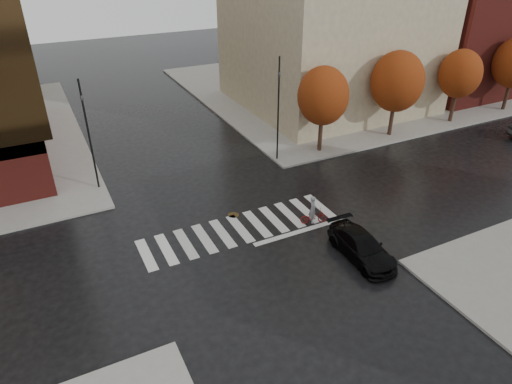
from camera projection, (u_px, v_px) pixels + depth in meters
ground at (244, 233)px, 25.94m from camera, size 120.00×120.00×0.00m
sidewalk_ne at (334, 86)px, 50.39m from camera, size 30.00×30.00×0.15m
crosswalk at (240, 228)px, 26.32m from camera, size 12.00×3.00×0.01m
building_ne_tan at (332, 5)px, 41.23m from camera, size 16.00×16.00×18.00m
building_ne_brick at (462, 17)px, 47.68m from camera, size 14.00×14.00×14.00m
tree_ne_a at (323, 96)px, 33.37m from camera, size 3.80×3.80×6.50m
tree_ne_b at (397, 82)px, 36.02m from camera, size 4.20×4.20×6.89m
tree_ne_c at (460, 74)px, 38.87m from camera, size 3.60×3.60×6.31m
sedan at (362, 246)px, 23.73m from camera, size 1.98×4.58×1.31m
cyclist at (313, 214)px, 26.54m from camera, size 1.69×1.03×1.81m
traffic_light_nw at (88, 129)px, 28.30m from camera, size 0.22×0.20×7.27m
traffic_light_ne at (278, 103)px, 31.99m from camera, size 0.16×0.19×7.55m
fire_hydrant at (39, 187)px, 29.54m from camera, size 0.25×0.25×0.70m
manhole at (233, 215)px, 27.58m from camera, size 0.70×0.70×0.01m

